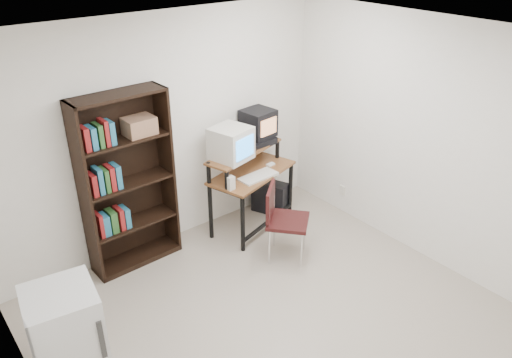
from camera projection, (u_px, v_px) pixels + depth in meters
floor at (285, 329)px, 4.62m from camera, size 4.00×4.00×0.01m
ceiling at (295, 45)px, 3.43m from camera, size 4.00×4.00×0.01m
back_wall at (166, 135)px, 5.42m from camera, size 4.00×0.01×2.60m
left_wall at (35, 316)px, 2.92m from camera, size 0.01×4.00×2.60m
right_wall at (434, 146)px, 5.13m from camera, size 0.01×4.00×2.60m
computer_desk at (251, 176)px, 5.92m from camera, size 1.20×0.83×0.98m
crt_monitor at (231, 144)px, 5.56m from camera, size 0.48×0.48×0.37m
vcr at (260, 141)px, 5.99m from camera, size 0.37×0.28×0.08m
crt_tv at (258, 123)px, 5.96m from camera, size 0.39×0.39×0.33m
cd_spindle at (252, 149)px, 5.82m from camera, size 0.15×0.15×0.05m
keyboard at (258, 177)px, 5.75m from camera, size 0.48×0.24×0.03m
mousepad at (272, 166)px, 6.04m from camera, size 0.26×0.23×0.01m
mouse at (271, 165)px, 6.03m from camera, size 0.10×0.07×0.03m
desk_speaker at (231, 184)px, 5.46m from camera, size 0.08×0.08×0.17m
pc_tower at (270, 197)px, 6.41m from camera, size 0.36×0.49×0.42m
school_chair at (281, 215)px, 5.39m from camera, size 0.61×0.61×0.86m
bookshelf at (126, 181)px, 5.14m from camera, size 0.97×0.35×1.92m
mini_fridge at (68, 338)px, 3.91m from camera, size 0.60×0.61×0.89m
wall_outlet at (342, 190)px, 6.38m from camera, size 0.02×0.08×0.12m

